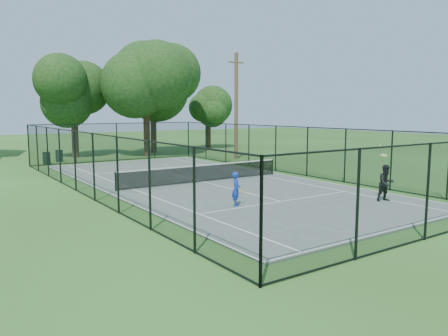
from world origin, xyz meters
TOP-DOWN VIEW (x-y plane):
  - ground at (0.00, 0.00)m, footprint 120.00×120.00m
  - tennis_court at (0.00, 0.00)m, footprint 11.00×24.00m
  - tennis_net at (0.00, 0.00)m, footprint 10.08×0.08m
  - fence at (0.00, 0.00)m, footprint 13.10×26.10m
  - tree_near_left at (-1.94, 17.70)m, footprint 6.26×6.26m
  - tree_near_mid at (3.51, 15.07)m, footprint 6.50×6.50m
  - tree_near_right at (5.46, 17.83)m, footprint 6.68×6.68m
  - tree_far_right at (12.52, 19.27)m, footprint 4.37×4.37m
  - trash_bin_left at (-5.19, 13.70)m, footprint 0.58×0.58m
  - trash_bin_right at (-4.01, 14.83)m, footprint 0.58×0.58m
  - utility_pole at (8.75, 9.00)m, footprint 1.40×0.30m
  - player_blue at (-2.11, -6.01)m, footprint 0.87×0.61m
  - player_black at (3.83, -8.86)m, footprint 0.91×1.08m

SIDE VIEW (x-z plane):
  - ground at x=0.00m, z-range 0.00..0.00m
  - tennis_court at x=0.00m, z-range 0.00..0.06m
  - trash_bin_left at x=-5.19m, z-range 0.01..0.94m
  - trash_bin_right at x=-4.01m, z-range 0.01..0.94m
  - tennis_net at x=0.00m, z-range 0.10..1.05m
  - player_blue at x=-2.11m, z-range 0.06..1.47m
  - player_black at x=3.83m, z-range -0.34..2.04m
  - fence at x=0.00m, z-range 0.00..3.00m
  - tree_far_right at x=12.52m, z-range 0.68..6.46m
  - utility_pole at x=8.75m, z-range 0.06..8.68m
  - tree_near_left at x=-1.94m, z-range 0.94..9.10m
  - tree_near_mid at x=3.51m, z-range 0.99..9.49m
  - tree_near_right at x=5.46m, z-range 1.25..10.47m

